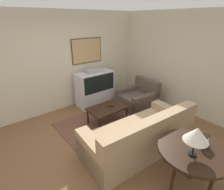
# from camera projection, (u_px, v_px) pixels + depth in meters

# --- Properties ---
(ground_plane) EXTENTS (12.00, 12.00, 0.00)m
(ground_plane) POSITION_uv_depth(u_px,v_px,m) (106.00, 143.00, 3.79)
(ground_plane) COLOR brown
(wall_back) EXTENTS (12.00, 0.10, 2.70)m
(wall_back) POSITION_uv_depth(u_px,v_px,m) (59.00, 63.00, 4.78)
(wall_back) COLOR beige
(wall_back) RESTS_ON ground_plane
(wall_right) EXTENTS (0.06, 12.00, 2.70)m
(wall_right) POSITION_uv_depth(u_px,v_px,m) (183.00, 63.00, 4.76)
(wall_right) COLOR beige
(wall_right) RESTS_ON ground_plane
(area_rug) EXTENTS (2.03, 1.67, 0.01)m
(area_rug) POSITION_uv_depth(u_px,v_px,m) (103.00, 125.00, 4.42)
(area_rug) COLOR brown
(area_rug) RESTS_ON ground_plane
(tv) EXTENTS (1.13, 0.53, 1.12)m
(tv) POSITION_uv_depth(u_px,v_px,m) (95.00, 88.00, 5.31)
(tv) COLOR silver
(tv) RESTS_ON ground_plane
(couch) EXTENTS (2.31, 1.14, 0.91)m
(couch) POSITION_uv_depth(u_px,v_px,m) (140.00, 137.00, 3.47)
(couch) COLOR tan
(couch) RESTS_ON ground_plane
(armchair) EXTENTS (1.03, 1.00, 0.81)m
(armchair) POSITION_uv_depth(u_px,v_px,m) (138.00, 98.00, 5.25)
(armchair) COLOR brown
(armchair) RESTS_ON ground_plane
(coffee_table) EXTENTS (0.95, 0.61, 0.44)m
(coffee_table) POSITION_uv_depth(u_px,v_px,m) (107.00, 109.00, 4.36)
(coffee_table) COLOR black
(coffee_table) RESTS_ON ground_plane
(console_table) EXTENTS (1.03, 1.03, 0.73)m
(console_table) POSITION_uv_depth(u_px,v_px,m) (193.00, 153.00, 2.57)
(console_table) COLOR black
(console_table) RESTS_ON ground_plane
(table_lamp) EXTENTS (0.33, 0.33, 0.44)m
(table_lamp) POSITION_uv_depth(u_px,v_px,m) (197.00, 135.00, 2.30)
(table_lamp) COLOR black
(table_lamp) RESTS_ON console_table
(mantel_clock) EXTENTS (0.14, 0.10, 0.18)m
(mantel_clock) POSITION_uv_depth(u_px,v_px,m) (204.00, 140.00, 2.58)
(mantel_clock) COLOR black
(mantel_clock) RESTS_ON console_table
(remote) EXTENTS (0.13, 0.16, 0.02)m
(remote) POSITION_uv_depth(u_px,v_px,m) (111.00, 106.00, 4.38)
(remote) COLOR black
(remote) RESTS_ON coffee_table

